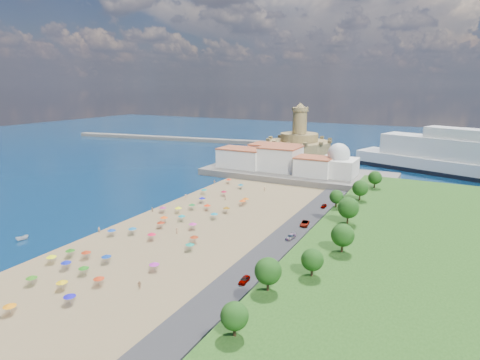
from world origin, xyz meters
The scene contains 11 objects.
ground centered at (0.00, 0.00, 0.00)m, with size 700.00×700.00×0.00m, color #071938.
terrace centered at (10.00, 73.00, 1.50)m, with size 90.00×36.00×3.00m, color #59544C.
jetty centered at (-12.00, 108.00, 1.20)m, with size 18.00×70.00×2.40m, color #59544C.
breakwater centered at (-110.00, 153.00, 1.30)m, with size 200.00×7.00×2.60m, color #59544C.
waterfront_buildings centered at (-3.05, 73.64, 7.88)m, with size 57.00×29.00×11.00m.
domed_building centered at (30.00, 71.00, 8.97)m, with size 16.00×16.00×15.00m.
fortress centered at (-12.00, 138.00, 6.68)m, with size 40.00×40.00×32.40m.
beach_parasols centered at (-1.48, -18.16, 2.15)m, with size 30.66×113.94×2.20m.
beachgoers centered at (-3.48, 8.59, 1.15)m, with size 35.42×89.17×1.90m.
parked_cars centered at (36.00, -0.33, 1.37)m, with size 3.02×66.55×1.43m.
hillside_trees centered at (49.34, -6.29, 9.97)m, with size 14.86×108.41×7.45m.
Camera 1 is at (72.73, -106.88, 43.66)m, focal length 30.00 mm.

